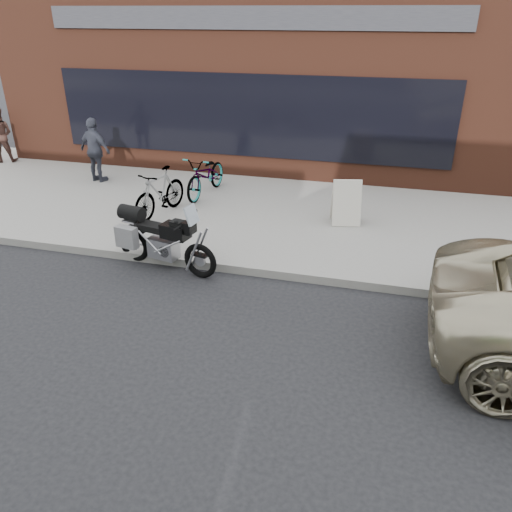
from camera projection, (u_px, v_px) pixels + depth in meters
ground at (194, 471)px, 4.89m from camera, size 120.00×120.00×0.00m
near_sidewalk at (309, 212)px, 10.93m from camera, size 44.00×6.00×0.15m
storefront at (287, 71)px, 16.47m from camera, size 14.00×10.07×4.50m
motorcycle at (158, 239)px, 8.52m from camera, size 1.98×0.73×1.27m
bicycle_front at (206, 175)px, 11.55m from camera, size 0.82×1.87×0.96m
bicycle_rear at (160, 192)px, 10.40m from camera, size 0.83×1.71×0.99m
sandwich_sign at (346, 201)px, 10.04m from camera, size 0.66×0.63×0.90m
cafe_patron_right at (95, 150)px, 12.35m from camera, size 1.00×0.61×1.59m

